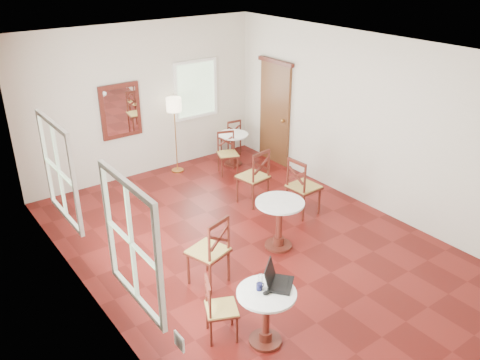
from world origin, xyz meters
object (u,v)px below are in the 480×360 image
(cafe_table_mid, at_px, (279,219))
(navy_mug, at_px, (260,287))
(chair_mid_b, at_px, (303,187))
(floor_lamp, at_px, (174,110))
(chair_back_a, at_px, (231,137))
(chair_mid_a, at_px, (254,177))
(cafe_table_near, at_px, (266,312))
(mouse, at_px, (267,293))
(chair_back_b, at_px, (228,153))
(chair_near_a, at_px, (210,251))
(laptop, at_px, (276,280))
(chair_near_b, at_px, (220,309))
(water_glass, at_px, (261,279))
(cafe_table_back, at_px, (233,146))

(cafe_table_mid, xyz_separation_m, navy_mug, (-1.51, -1.40, 0.28))
(chair_mid_b, height_order, floor_lamp, floor_lamp)
(chair_mid_b, distance_m, chair_back_a, 3.01)
(chair_mid_b, relative_size, navy_mug, 9.83)
(navy_mug, bearing_deg, chair_back_a, 57.63)
(floor_lamp, distance_m, navy_mug, 5.18)
(cafe_table_mid, height_order, chair_mid_a, chair_mid_a)
(chair_back_a, bearing_deg, cafe_table_near, 63.98)
(chair_back_a, bearing_deg, chair_mid_b, 83.99)
(cafe_table_mid, height_order, mouse, cafe_table_mid)
(chair_mid_b, distance_m, chair_back_b, 2.19)
(chair_near_a, bearing_deg, laptop, 76.58)
(chair_mid_a, bearing_deg, chair_back_b, -114.07)
(chair_near_b, bearing_deg, water_glass, -93.54)
(cafe_table_mid, bearing_deg, chair_near_a, -174.04)
(cafe_table_back, xyz_separation_m, chair_mid_b, (-0.32, -2.48, 0.10))
(floor_lamp, bearing_deg, chair_mid_a, -79.01)
(chair_mid_a, distance_m, mouse, 3.58)
(mouse, bearing_deg, chair_mid_b, 27.48)
(floor_lamp, distance_m, water_glass, 5.06)
(chair_near_b, relative_size, chair_mid_a, 0.78)
(cafe_table_mid, relative_size, chair_mid_b, 0.75)
(chair_mid_b, relative_size, floor_lamp, 0.67)
(cafe_table_mid, bearing_deg, navy_mug, -137.03)
(cafe_table_near, distance_m, cafe_table_mid, 2.09)
(cafe_table_mid, relative_size, chair_near_a, 0.75)
(floor_lamp, bearing_deg, laptop, -106.84)
(chair_back_a, bearing_deg, chair_mid_a, 70.00)
(cafe_table_near, xyz_separation_m, cafe_table_back, (2.79, 4.54, -0.02))
(floor_lamp, height_order, mouse, floor_lamp)
(cafe_table_near, xyz_separation_m, chair_mid_a, (2.06, 2.88, 0.07))
(cafe_table_mid, xyz_separation_m, cafe_table_back, (1.32, 3.05, -0.06))
(chair_mid_b, distance_m, water_glass, 3.08)
(chair_near_a, bearing_deg, cafe_table_near, 68.86)
(chair_back_b, bearing_deg, cafe_table_back, 60.89)
(cafe_table_mid, distance_m, water_glass, 1.95)
(chair_near_a, height_order, chair_near_b, chair_near_a)
(chair_back_a, xyz_separation_m, floor_lamp, (-1.42, -0.06, 0.91))
(chair_mid_b, bearing_deg, chair_near_b, 117.25)
(cafe_table_mid, distance_m, cafe_table_back, 3.33)
(cafe_table_back, height_order, chair_near_b, chair_near_b)
(laptop, bearing_deg, floor_lamp, 33.80)
(cafe_table_near, relative_size, chair_mid_b, 0.69)
(navy_mug, bearing_deg, cafe_table_back, 57.56)
(navy_mug, bearing_deg, mouse, -83.64)
(cafe_table_near, height_order, floor_lamp, floor_lamp)
(chair_near_a, xyz_separation_m, floor_lamp, (1.55, 3.60, 0.80))
(chair_mid_b, relative_size, chair_back_b, 1.22)
(chair_back_a, height_order, floor_lamp, floor_lamp)
(water_glass, bearing_deg, cafe_table_mid, 42.73)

